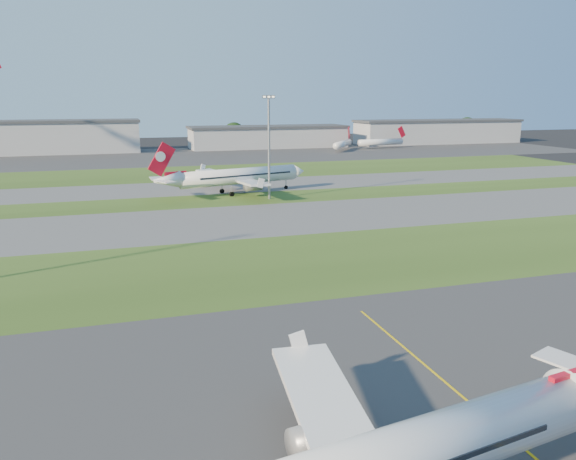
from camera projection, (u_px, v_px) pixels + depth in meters
name	position (u px, v px, depth m)	size (l,w,h in m)	color
grass_strip_a	(272.00, 265.00, 86.62)	(300.00, 34.00, 0.01)	#2E4717
taxiway_a	(230.00, 221.00, 117.29)	(300.00, 32.00, 0.01)	#515154
grass_strip_b	(210.00, 201.00, 140.52)	(300.00, 18.00, 0.01)	#2E4717
taxiway_b	(197.00, 188.00, 160.97)	(300.00, 26.00, 0.01)	#515154
grass_strip_c	(183.00, 173.00, 191.64)	(300.00, 40.00, 0.01)	#2E4717
apron_far	(166.00, 156.00, 247.40)	(400.00, 80.00, 0.01)	#333335
airliner_taxiing	(238.00, 177.00, 149.87)	(41.11, 34.49, 13.09)	white
mini_jet_near	(343.00, 144.00, 273.95)	(18.42, 24.01, 9.48)	white
mini_jet_far	(381.00, 142.00, 285.59)	(28.50, 7.29, 9.48)	white
light_mast_centre	(269.00, 140.00, 139.60)	(3.20, 0.70, 25.80)	gray
hangar_west	(61.00, 137.00, 260.53)	(71.40, 23.00, 15.20)	#9EA0A6
hangar_east	(268.00, 137.00, 289.89)	(81.60, 23.00, 11.20)	#9EA0A6
hangar_far_east	(438.00, 131.00, 318.56)	(96.90, 23.00, 13.20)	#9EA0A6
tree_mid_west	(117.00, 138.00, 278.39)	(9.90, 9.90, 10.80)	black
tree_mid_east	(234.00, 133.00, 298.29)	(11.55, 11.55, 12.60)	black
tree_east	(365.00, 132.00, 318.26)	(10.45, 10.45, 11.40)	black
tree_far_east	(467.00, 128.00, 341.91)	(12.65, 12.65, 13.80)	black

